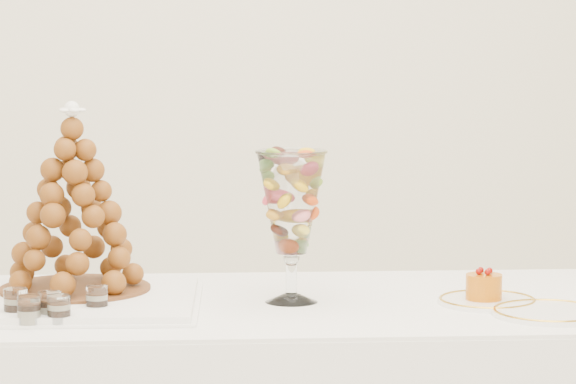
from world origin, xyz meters
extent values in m
cube|color=white|center=(-0.13, 0.29, 0.69)|extent=(1.86, 0.84, 0.01)
cube|color=white|center=(-0.49, 0.30, 0.70)|extent=(0.65, 0.51, 0.02)
cylinder|color=white|center=(0.03, 0.28, 0.70)|extent=(0.12, 0.12, 0.02)
cylinder|color=white|center=(0.03, 0.28, 0.75)|extent=(0.02, 0.02, 0.08)
sphere|color=white|center=(0.03, 0.28, 0.79)|extent=(0.04, 0.04, 0.04)
cylinder|color=white|center=(0.45, 0.20, 0.70)|extent=(0.21, 0.21, 0.01)
cylinder|color=white|center=(0.54, 0.07, 0.70)|extent=(0.24, 0.24, 0.01)
cylinder|color=white|center=(-0.55, 0.15, 0.73)|extent=(0.06, 0.06, 0.07)
cylinder|color=white|center=(-0.48, 0.12, 0.73)|extent=(0.05, 0.05, 0.06)
cylinder|color=white|center=(-0.39, 0.18, 0.73)|extent=(0.05, 0.05, 0.06)
cylinder|color=white|center=(-0.52, 0.09, 0.73)|extent=(0.06, 0.06, 0.06)
cylinder|color=white|center=(-0.46, 0.09, 0.73)|extent=(0.05, 0.05, 0.06)
cylinder|color=brown|center=(-0.44, 0.37, 0.72)|extent=(0.33, 0.33, 0.01)
cone|color=brown|center=(-0.44, 0.37, 0.92)|extent=(0.35, 0.35, 0.40)
sphere|color=white|center=(-0.44, 0.37, 1.11)|extent=(0.04, 0.04, 0.04)
cylinder|color=#C96309|center=(0.44, 0.20, 0.73)|extent=(0.08, 0.08, 0.06)
sphere|color=#880A04|center=(0.45, 0.21, 0.77)|extent=(0.01, 0.01, 0.01)
sphere|color=#880A04|center=(0.44, 0.21, 0.77)|extent=(0.01, 0.01, 0.01)
sphere|color=#880A04|center=(0.43, 0.20, 0.77)|extent=(0.01, 0.01, 0.01)
sphere|color=#880A04|center=(0.44, 0.19, 0.77)|extent=(0.01, 0.01, 0.01)
camera|label=1|loc=(-0.35, -2.62, 1.28)|focal=85.00mm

